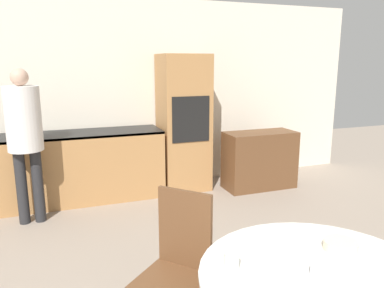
{
  "coord_description": "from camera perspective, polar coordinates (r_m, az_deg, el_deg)",
  "views": [
    {
      "loc": [
        -1.04,
        0.07,
        1.75
      ],
      "look_at": [
        0.05,
        2.98,
        1.07
      ],
      "focal_mm": 35.0,
      "sensor_mm": 36.0,
      "label": 1
    }
  ],
  "objects": [
    {
      "name": "oven_unit",
      "position": [
        5.17,
        -1.29,
        3.21
      ],
      "size": [
        0.64,
        0.59,
        1.86
      ],
      "color": "#AD7A47",
      "rests_on": "ground_plane"
    },
    {
      "name": "cup",
      "position": [
        2.01,
        6.06,
        -17.23
      ],
      "size": [
        0.08,
        0.08,
        0.09
      ],
      "color": "silver",
      "rests_on": "dining_table"
    },
    {
      "name": "wall_back",
      "position": [
        5.28,
        -9.08,
        7.31
      ],
      "size": [
        6.96,
        0.05,
        2.6
      ],
      "color": "silver",
      "rests_on": "ground_plane"
    },
    {
      "name": "sideboard",
      "position": [
        5.37,
        10.25,
        -2.41
      ],
      "size": [
        1.0,
        0.45,
        0.8
      ],
      "color": "brown",
      "rests_on": "ground_plane"
    },
    {
      "name": "bowl_centre",
      "position": [
        2.33,
        21.67,
        -14.15
      ],
      "size": [
        0.19,
        0.19,
        0.05
      ],
      "color": "beige",
      "rests_on": "dining_table"
    },
    {
      "name": "bowl_near",
      "position": [
        2.05,
        19.47,
        -17.76
      ],
      "size": [
        0.13,
        0.13,
        0.05
      ],
      "color": "silver",
      "rests_on": "dining_table"
    },
    {
      "name": "chair_far_left",
      "position": [
        2.49,
        -2.1,
        -17.08
      ],
      "size": [
        0.57,
        0.57,
        0.96
      ],
      "rotation": [
        0.0,
        0.0,
        5.45
      ],
      "color": "brown",
      "rests_on": "ground_plane"
    },
    {
      "name": "kitchen_counter",
      "position": [
        4.98,
        -21.35,
        -3.56
      ],
      "size": [
        2.9,
        0.6,
        0.89
      ],
      "color": "#AD7A47",
      "rests_on": "ground_plane"
    },
    {
      "name": "person_standing",
      "position": [
        4.36,
        -24.18,
        1.97
      ],
      "size": [
        0.36,
        0.36,
        1.69
      ],
      "color": "#262628",
      "rests_on": "ground_plane"
    }
  ]
}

